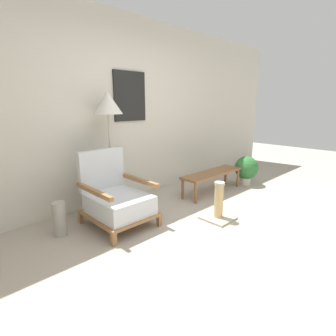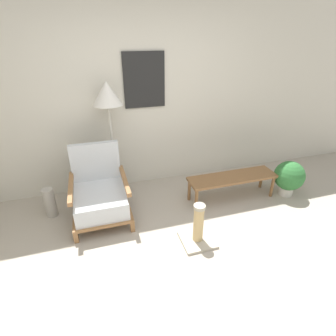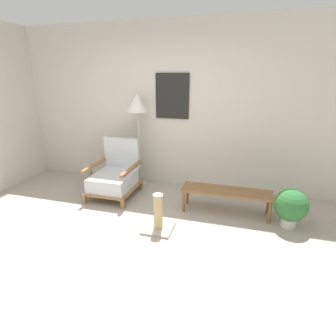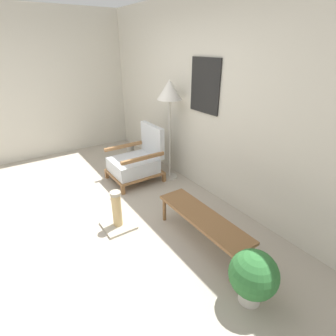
{
  "view_description": "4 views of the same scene",
  "coord_description": "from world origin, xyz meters",
  "px_view_note": "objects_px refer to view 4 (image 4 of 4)",
  "views": [
    {
      "loc": [
        -2.32,
        -1.23,
        1.44
      ],
      "look_at": [
        0.22,
        1.37,
        0.55
      ],
      "focal_mm": 28.0,
      "sensor_mm": 36.0,
      "label": 1
    },
    {
      "loc": [
        -0.66,
        -1.52,
        2.12
      ],
      "look_at": [
        0.22,
        1.37,
        0.55
      ],
      "focal_mm": 28.0,
      "sensor_mm": 36.0,
      "label": 2
    },
    {
      "loc": [
        1.24,
        -2.22,
        1.88
      ],
      "look_at": [
        0.22,
        1.37,
        0.55
      ],
      "focal_mm": 28.0,
      "sensor_mm": 36.0,
      "label": 3
    },
    {
      "loc": [
        2.87,
        -0.41,
        2.06
      ],
      "look_at": [
        0.22,
        1.37,
        0.55
      ],
      "focal_mm": 28.0,
      "sensor_mm": 36.0,
      "label": 4
    }
  ],
  "objects_px": {
    "potted_plant": "(253,276)",
    "scratching_post": "(117,215)",
    "vase": "(131,154)",
    "coffee_table": "(203,219)",
    "armchair": "(137,161)",
    "floor_lamp": "(170,95)"
  },
  "relations": [
    {
      "from": "coffee_table",
      "to": "potted_plant",
      "type": "relative_size",
      "value": 2.4
    },
    {
      "from": "armchair",
      "to": "coffee_table",
      "type": "height_order",
      "value": "armchair"
    },
    {
      "from": "coffee_table",
      "to": "vase",
      "type": "bearing_deg",
      "value": 172.64
    },
    {
      "from": "scratching_post",
      "to": "armchair",
      "type": "bearing_deg",
      "value": 141.27
    },
    {
      "from": "potted_plant",
      "to": "vase",
      "type": "bearing_deg",
      "value": 171.86
    },
    {
      "from": "coffee_table",
      "to": "vase",
      "type": "relative_size",
      "value": 3.2
    },
    {
      "from": "potted_plant",
      "to": "scratching_post",
      "type": "relative_size",
      "value": 1.05
    },
    {
      "from": "scratching_post",
      "to": "potted_plant",
      "type": "bearing_deg",
      "value": 18.22
    },
    {
      "from": "armchair",
      "to": "potted_plant",
      "type": "bearing_deg",
      "value": -5.9
    },
    {
      "from": "floor_lamp",
      "to": "scratching_post",
      "type": "height_order",
      "value": "floor_lamp"
    },
    {
      "from": "armchair",
      "to": "floor_lamp",
      "type": "distance_m",
      "value": 1.18
    },
    {
      "from": "floor_lamp",
      "to": "potted_plant",
      "type": "xyz_separation_m",
      "value": [
        2.36,
        -0.75,
        -1.08
      ]
    },
    {
      "from": "vase",
      "to": "scratching_post",
      "type": "xyz_separation_m",
      "value": [
        1.62,
        -0.99,
        -0.03
      ]
    },
    {
      "from": "armchair",
      "to": "vase",
      "type": "bearing_deg",
      "value": 162.82
    },
    {
      "from": "coffee_table",
      "to": "armchair",
      "type": "bearing_deg",
      "value": 176.2
    },
    {
      "from": "armchair",
      "to": "floor_lamp",
      "type": "xyz_separation_m",
      "value": [
        0.25,
        0.48,
        1.04
      ]
    },
    {
      "from": "vase",
      "to": "coffee_table",
      "type": "bearing_deg",
      "value": -7.36
    },
    {
      "from": "floor_lamp",
      "to": "vase",
      "type": "xyz_separation_m",
      "value": [
        -0.87,
        -0.28,
        -1.18
      ]
    },
    {
      "from": "armchair",
      "to": "potted_plant",
      "type": "distance_m",
      "value": 2.63
    },
    {
      "from": "potted_plant",
      "to": "scratching_post",
      "type": "distance_m",
      "value": 1.7
    },
    {
      "from": "potted_plant",
      "to": "scratching_post",
      "type": "height_order",
      "value": "potted_plant"
    },
    {
      "from": "floor_lamp",
      "to": "potted_plant",
      "type": "relative_size",
      "value": 3.07
    }
  ]
}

